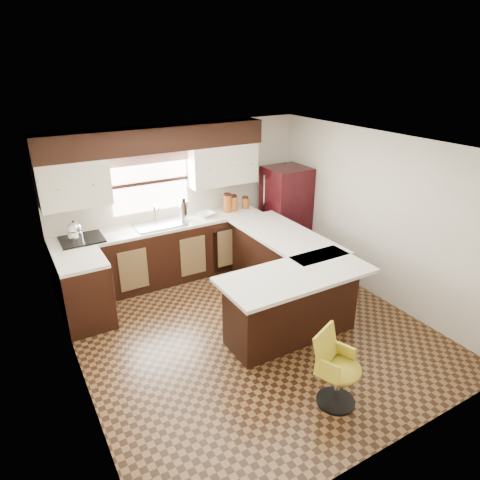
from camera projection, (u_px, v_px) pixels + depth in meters
floor at (251, 330)px, 5.63m from camera, size 4.40×4.40×0.00m
ceiling at (253, 147)px, 4.69m from camera, size 4.40×4.40×0.00m
wall_back at (181, 199)px, 6.91m from camera, size 4.40×0.00×4.40m
wall_front at (396, 344)px, 3.41m from camera, size 4.40×0.00×4.40m
wall_left at (70, 290)px, 4.20m from camera, size 0.00×4.40×4.40m
wall_right at (377, 217)px, 6.13m from camera, size 0.00×4.40×4.40m
base_cab_back at (165, 254)px, 6.76m from camera, size 3.30×0.60×0.90m
base_cab_left at (85, 293)px, 5.62m from camera, size 0.60×0.70×0.90m
counter_back at (163, 226)px, 6.58m from camera, size 3.30×0.60×0.04m
counter_left at (80, 261)px, 5.44m from camera, size 0.60×0.70×0.04m
soffit at (156, 139)px, 6.19m from camera, size 3.40×0.35×0.36m
upper_cab_left at (74, 184)px, 5.82m from camera, size 0.94×0.35×0.64m
upper_cab_right at (223, 164)px, 6.88m from camera, size 1.14×0.35×0.64m
window_pane at (150, 182)px, 6.53m from camera, size 1.20×0.02×0.90m
valance at (149, 157)px, 6.35m from camera, size 1.30×0.06×0.18m
sink at (160, 224)px, 6.52m from camera, size 0.75×0.45×0.03m
dishwasher at (229, 248)px, 7.00m from camera, size 0.58×0.03×0.78m
cooktop at (82, 239)px, 5.99m from camera, size 0.58×0.50×0.02m
peninsula_long at (281, 266)px, 6.37m from camera, size 0.60×1.95×0.90m
peninsula_return at (292, 305)px, 5.35m from camera, size 1.65×0.60×0.90m
counter_pen_long at (285, 236)px, 6.21m from camera, size 0.84×1.95×0.04m
counter_pen_return at (297, 275)px, 5.09m from camera, size 1.89×0.84×0.04m
refrigerator at (285, 213)px, 7.47m from camera, size 0.69×0.66×1.61m
bar_chair at (339, 370)px, 4.29m from camera, size 0.57×0.57×0.82m
kettle at (74, 230)px, 5.90m from camera, size 0.21×0.21×0.28m
percolator at (184, 211)px, 6.68m from camera, size 0.14×0.14×0.32m
mixing_bowl at (206, 214)px, 6.90m from camera, size 0.31×0.31×0.06m
canister_large at (227, 203)px, 7.06m from camera, size 0.14×0.14×0.29m
canister_med at (233, 204)px, 7.12m from camera, size 0.14×0.14×0.24m
canister_small at (245, 203)px, 7.24m from camera, size 0.12×0.12×0.18m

